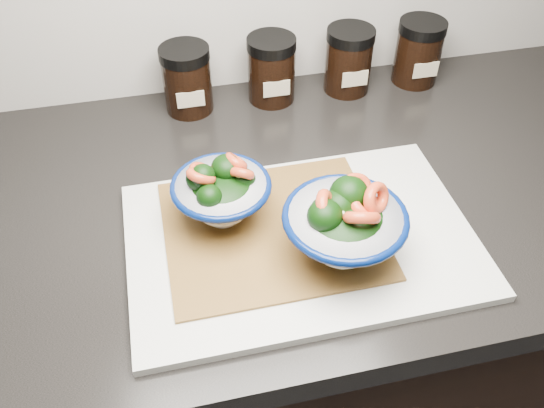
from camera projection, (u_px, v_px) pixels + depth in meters
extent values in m
cube|color=black|center=(349.00, 349.00, 1.18)|extent=(3.43, 0.58, 0.86)
cube|color=black|center=(377.00, 187.00, 0.87)|extent=(3.50, 0.60, 0.04)
cube|color=silver|center=(301.00, 240.00, 0.76)|extent=(0.45, 0.30, 0.01)
cube|color=olive|center=(272.00, 229.00, 0.76)|extent=(0.28, 0.24, 0.00)
cylinder|color=white|center=(223.00, 214.00, 0.77)|extent=(0.05, 0.05, 0.01)
ellipsoid|color=white|center=(223.00, 206.00, 0.76)|extent=(0.07, 0.07, 0.03)
torus|color=#04164B|center=(221.00, 186.00, 0.73)|extent=(0.13, 0.13, 0.01)
torus|color=#04164B|center=(221.00, 193.00, 0.74)|extent=(0.11, 0.11, 0.00)
ellipsoid|color=black|center=(221.00, 191.00, 0.74)|extent=(0.10, 0.10, 0.04)
ellipsoid|color=black|center=(244.00, 179.00, 0.74)|extent=(0.03, 0.03, 0.03)
cylinder|color=#477233|center=(244.00, 186.00, 0.75)|extent=(0.01, 0.01, 0.02)
ellipsoid|color=black|center=(203.00, 176.00, 0.72)|extent=(0.03, 0.03, 0.03)
cylinder|color=#477233|center=(204.00, 183.00, 0.73)|extent=(0.01, 0.01, 0.02)
ellipsoid|color=black|center=(226.00, 167.00, 0.74)|extent=(0.04, 0.04, 0.03)
cylinder|color=#477233|center=(227.00, 176.00, 0.75)|extent=(0.01, 0.01, 0.03)
ellipsoid|color=black|center=(199.00, 179.00, 0.72)|extent=(0.03, 0.03, 0.03)
cylinder|color=#477233|center=(200.00, 186.00, 0.73)|extent=(0.01, 0.01, 0.02)
ellipsoid|color=black|center=(209.00, 197.00, 0.71)|extent=(0.03, 0.03, 0.03)
cylinder|color=#477233|center=(210.00, 204.00, 0.72)|extent=(0.01, 0.01, 0.02)
torus|color=#D44627|center=(201.00, 172.00, 0.74)|extent=(0.05, 0.06, 0.04)
torus|color=#D44627|center=(236.00, 162.00, 0.74)|extent=(0.04, 0.05, 0.05)
torus|color=#D44627|center=(201.00, 176.00, 0.71)|extent=(0.04, 0.05, 0.04)
torus|color=#D44627|center=(241.00, 173.00, 0.73)|extent=(0.05, 0.05, 0.05)
cylinder|color=#CCBC8E|center=(240.00, 172.00, 0.73)|extent=(0.02, 0.02, 0.01)
cylinder|color=white|center=(341.00, 250.00, 0.72)|extent=(0.05, 0.05, 0.01)
ellipsoid|color=white|center=(342.00, 241.00, 0.71)|extent=(0.08, 0.08, 0.04)
torus|color=#04164B|center=(345.00, 217.00, 0.68)|extent=(0.15, 0.15, 0.01)
torus|color=#04164B|center=(344.00, 226.00, 0.69)|extent=(0.13, 0.13, 0.00)
ellipsoid|color=black|center=(345.00, 224.00, 0.69)|extent=(0.11, 0.11, 0.05)
ellipsoid|color=black|center=(349.00, 195.00, 0.69)|extent=(0.05, 0.05, 0.05)
cylinder|color=#477233|center=(347.00, 205.00, 0.70)|extent=(0.02, 0.02, 0.03)
ellipsoid|color=black|center=(325.00, 216.00, 0.67)|extent=(0.04, 0.04, 0.04)
cylinder|color=#477233|center=(324.00, 225.00, 0.68)|extent=(0.02, 0.01, 0.03)
ellipsoid|color=black|center=(347.00, 199.00, 0.70)|extent=(0.05, 0.05, 0.04)
cylinder|color=#477233|center=(346.00, 208.00, 0.71)|extent=(0.02, 0.01, 0.03)
ellipsoid|color=black|center=(339.00, 207.00, 0.69)|extent=(0.05, 0.05, 0.04)
cylinder|color=#477233|center=(338.00, 216.00, 0.70)|extent=(0.01, 0.02, 0.03)
torus|color=#D44627|center=(355.00, 188.00, 0.69)|extent=(0.05, 0.06, 0.04)
torus|color=#D44627|center=(362.00, 218.00, 0.66)|extent=(0.05, 0.05, 0.05)
torus|color=#D44627|center=(326.00, 207.00, 0.67)|extent=(0.04, 0.06, 0.06)
torus|color=#D44627|center=(365.00, 204.00, 0.68)|extent=(0.06, 0.06, 0.04)
torus|color=#D44627|center=(376.00, 198.00, 0.68)|extent=(0.05, 0.06, 0.05)
cylinder|color=#CCBC8E|center=(335.00, 215.00, 0.67)|extent=(0.02, 0.02, 0.01)
cylinder|color=black|center=(188.00, 84.00, 0.95)|extent=(0.08, 0.08, 0.09)
cylinder|color=black|center=(184.00, 53.00, 0.91)|extent=(0.08, 0.08, 0.02)
cube|color=#C6B793|center=(191.00, 99.00, 0.93)|extent=(0.05, 0.00, 0.03)
cylinder|color=black|center=(271.00, 74.00, 0.97)|extent=(0.08, 0.08, 0.09)
cylinder|color=black|center=(271.00, 44.00, 0.93)|extent=(0.08, 0.08, 0.02)
cube|color=#C6B793|center=(277.00, 89.00, 0.95)|extent=(0.05, 0.00, 0.03)
cylinder|color=black|center=(348.00, 65.00, 1.00)|extent=(0.08, 0.08, 0.09)
cylinder|color=black|center=(351.00, 35.00, 0.96)|extent=(0.08, 0.08, 0.02)
cube|color=#C6B793|center=(355.00, 79.00, 0.97)|extent=(0.04, 0.00, 0.03)
cylinder|color=black|center=(417.00, 56.00, 1.02)|extent=(0.08, 0.08, 0.09)
cylinder|color=black|center=(423.00, 27.00, 0.98)|extent=(0.08, 0.08, 0.02)
cube|color=#C6B793|center=(426.00, 70.00, 0.99)|extent=(0.04, 0.00, 0.03)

